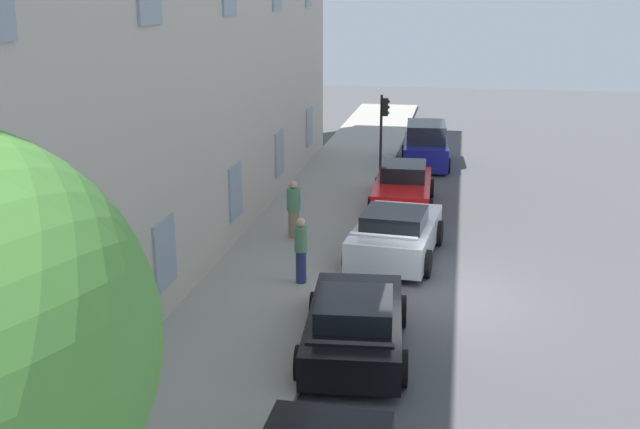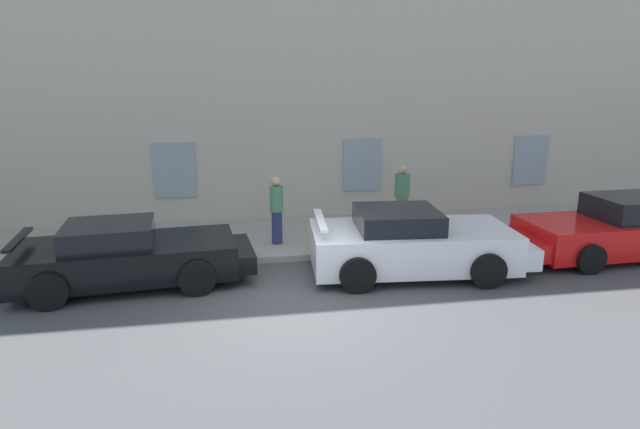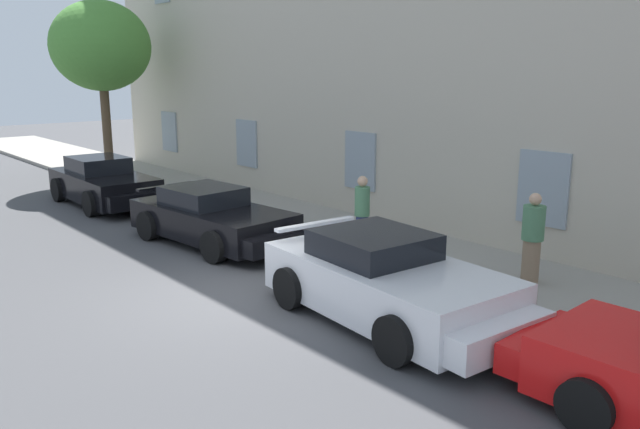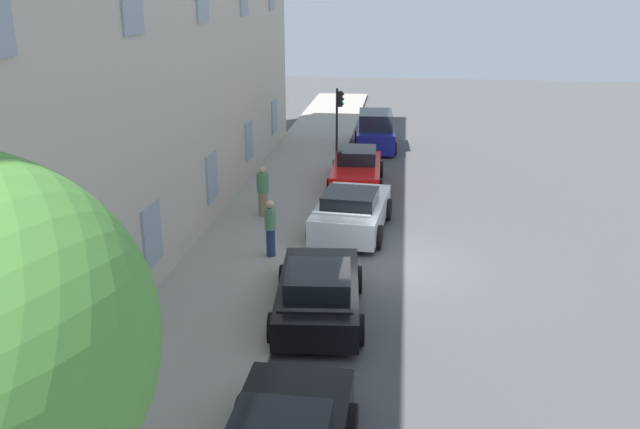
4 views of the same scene
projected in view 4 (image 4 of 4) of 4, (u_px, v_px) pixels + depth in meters
The scene contains 10 objects.
ground_plane at pixel (387, 265), 18.41m from camera, with size 80.00×80.00×0.00m, color #444447.
sidewalk at pixel (247, 256), 18.86m from camera, with size 60.00×3.44×0.14m, color gray.
building_facade at pixel (85, 38), 17.41m from camera, with size 32.74×5.33×12.02m.
sportscar_yellow_flank at pixel (319, 290), 15.52m from camera, with size 4.67×2.34×1.28m.
sportscar_white_middle at pixel (352, 211), 20.90m from camera, with size 4.69×2.48×1.38m.
sportscar_tail_end at pixel (356, 172), 25.37m from camera, with size 4.80×2.13×1.40m.
hatchback_parked at pixel (375, 132), 31.34m from camera, with size 4.07×2.12×1.76m.
traffic_light at pixel (339, 110), 28.75m from camera, with size 0.22×0.36×3.04m.
pedestrian_admiring at pixel (263, 191), 21.71m from camera, with size 0.56×0.56×1.66m.
pedestrian_strolling at pixel (270, 227), 18.40m from camera, with size 0.32×0.32×1.64m.
Camera 4 is at (-17.06, -0.25, 7.31)m, focal length 37.25 mm.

